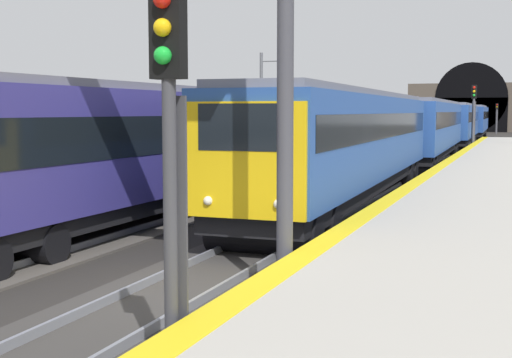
{
  "coord_description": "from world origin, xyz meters",
  "views": [
    {
      "loc": [
        -10.83,
        -5.64,
        3.25
      ],
      "look_at": [
        6.62,
        1.06,
        1.43
      ],
      "focal_mm": 48.95,
      "sensor_mm": 36.0,
      "label": 1
    }
  ],
  "objects": [
    {
      "name": "platform_right",
      "position": [
        0.0,
        -4.34,
        0.46
      ],
      "size": [
        112.0,
        4.45,
        0.92
      ],
      "primitive_type": "cube",
      "color": "#ADA89E",
      "rests_on": "ground_plane"
    },
    {
      "name": "railway_signal_near",
      "position": [
        -3.89,
        -1.94,
        2.85
      ],
      "size": [
        0.39,
        0.38,
        4.66
      ],
      "rotation": [
        0.0,
        0.0,
        3.14
      ],
      "color": "#38383D",
      "rests_on": "ground_plane"
    },
    {
      "name": "ground_plane",
      "position": [
        0.0,
        0.0,
        0.0
      ],
      "size": [
        320.0,
        320.0,
        0.0
      ],
      "primitive_type": "plane",
      "color": "#282623"
    },
    {
      "name": "tunnel_portal",
      "position": [
        105.92,
        2.32,
        3.88
      ],
      "size": [
        2.97,
        19.78,
        11.08
      ],
      "color": "#51473D",
      "rests_on": "ground_plane"
    },
    {
      "name": "train_main_approaching",
      "position": [
        44.24,
        -0.0,
        2.27
      ],
      "size": [
        83.63,
        3.31,
        3.94
      ],
      "rotation": [
        0.0,
        0.0,
        3.16
      ],
      "color": "#264C99",
      "rests_on": "ground_plane"
    },
    {
      "name": "track_main_line",
      "position": [
        0.0,
        0.0,
        0.04
      ],
      "size": [
        160.0,
        3.02,
        0.21
      ],
      "color": "#383533",
      "rests_on": "ground_plane"
    },
    {
      "name": "railway_signal_mid",
      "position": [
        45.98,
        -1.94,
        3.2
      ],
      "size": [
        0.39,
        0.38,
        5.28
      ],
      "rotation": [
        0.0,
        0.0,
        3.14
      ],
      "color": "#4C4C54",
      "rests_on": "ground_plane"
    },
    {
      "name": "railway_signal_far",
      "position": [
        94.53,
        -1.94,
        2.6
      ],
      "size": [
        0.39,
        0.38,
        4.36
      ],
      "rotation": [
        0.0,
        0.0,
        3.14
      ],
      "color": "#4C4C54",
      "rests_on": "ground_plane"
    },
    {
      "name": "train_adjacent_platform",
      "position": [
        17.85,
        4.65,
        2.28
      ],
      "size": [
        39.36,
        3.03,
        3.99
      ],
      "rotation": [
        0.0,
        0.0,
        -0.01
      ],
      "color": "navy",
      "rests_on": "ground_plane"
    },
    {
      "name": "platform_right_edge_strip",
      "position": [
        0.0,
        -2.37,
        0.92
      ],
      "size": [
        112.0,
        0.5,
        0.01
      ],
      "primitive_type": "cube",
      "color": "yellow",
      "rests_on": "platform_right"
    },
    {
      "name": "catenary_mast_far",
      "position": [
        35.12,
        11.58,
        3.76
      ],
      "size": [
        0.22,
        2.14,
        7.31
      ],
      "color": "#595B60",
      "rests_on": "ground_plane"
    }
  ]
}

